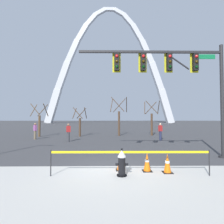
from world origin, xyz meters
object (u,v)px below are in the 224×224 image
pedestrian_walking_right (160,131)px  traffic_cone_curb_edge (147,162)px  traffic_cone_by_hydrant (167,163)px  traffic_cone_mid_sidewalk (120,161)px  pedestrian_walking_left (35,131)px  fire_hydrant (122,163)px  pedestrian_standing_center (68,132)px  traffic_signal_gantry (177,74)px  monument_arch (110,72)px

pedestrian_walking_right → traffic_cone_curb_edge: bearing=-108.8°
traffic_cone_by_hydrant → traffic_cone_mid_sidewalk: (-1.77, 0.36, 0.00)m
traffic_cone_mid_sidewalk → pedestrian_walking_left: (-7.69, 10.33, 0.46)m
fire_hydrant → pedestrian_standing_center: size_ratio=0.62×
pedestrian_standing_center → pedestrian_walking_right: same height
traffic_signal_gantry → pedestrian_walking_left: bearing=143.1°
traffic_cone_mid_sidewalk → traffic_signal_gantry: traffic_signal_gantry is taller
traffic_cone_mid_sidewalk → monument_arch: bearing=90.3°
traffic_cone_by_hydrant → monument_arch: monument_arch is taller
traffic_cone_mid_sidewalk → pedestrian_walking_left: pedestrian_walking_left is taller
monument_arch → pedestrian_standing_center: size_ratio=32.39×
traffic_cone_by_hydrant → traffic_signal_gantry: 4.97m
traffic_signal_gantry → pedestrian_walking_left: traffic_signal_gantry is taller
traffic_cone_by_hydrant → traffic_cone_mid_sidewalk: bearing=168.5°
traffic_cone_by_hydrant → pedestrian_walking_right: pedestrian_walking_right is taller
traffic_cone_mid_sidewalk → traffic_cone_curb_edge: bearing=-8.3°
traffic_signal_gantry → pedestrian_standing_center: size_ratio=4.92×
pedestrian_walking_left → traffic_cone_curb_edge: bearing=-50.2°
pedestrian_standing_center → pedestrian_walking_right: bearing=5.8°
traffic_cone_by_hydrant → traffic_signal_gantry: traffic_signal_gantry is taller
monument_arch → pedestrian_walking_left: size_ratio=32.39×
monument_arch → pedestrian_walking_left: 57.89m
traffic_cone_curb_edge → pedestrian_walking_left: pedestrian_walking_left is taller
pedestrian_standing_center → traffic_signal_gantry: bearing=-41.8°
traffic_cone_by_hydrant → pedestrian_standing_center: bearing=123.0°
fire_hydrant → monument_arch: monument_arch is taller
traffic_cone_by_hydrant → traffic_cone_mid_sidewalk: same height
fire_hydrant → monument_arch: size_ratio=0.02×
fire_hydrant → pedestrian_walking_right: 11.05m
monument_arch → traffic_signal_gantry: bearing=-86.7°
traffic_cone_by_hydrant → traffic_cone_mid_sidewalk: size_ratio=1.00×
pedestrian_walking_right → traffic_cone_mid_sidewalk: bearing=-114.5°
traffic_cone_by_hydrant → traffic_signal_gantry: (1.39, 2.53, 4.05)m
traffic_cone_mid_sidewalk → monument_arch: size_ratio=0.01×
monument_arch → pedestrian_walking_left: monument_arch is taller
monument_arch → pedestrian_walking_left: (-7.31, -53.86, -19.92)m
traffic_cone_curb_edge → pedestrian_walking_left: size_ratio=0.46×
monument_arch → pedestrian_walking_right: monument_arch is taller
traffic_cone_by_hydrant → traffic_cone_mid_sidewalk: 1.80m
traffic_cone_curb_edge → pedestrian_walking_right: size_ratio=0.46×
pedestrian_walking_right → traffic_signal_gantry: bearing=-99.0°
pedestrian_standing_center → pedestrian_walking_right: size_ratio=1.00×
traffic_signal_gantry → pedestrian_standing_center: traffic_signal_gantry is taller
pedestrian_walking_right → traffic_cone_by_hydrant: bearing=-104.6°
pedestrian_walking_left → pedestrian_walking_right: bearing=-4.1°
pedestrian_walking_left → monument_arch: bearing=82.3°
traffic_signal_gantry → traffic_cone_mid_sidewalk: bearing=-145.5°
pedestrian_walking_left → pedestrian_walking_right: size_ratio=1.00×
traffic_cone_mid_sidewalk → pedestrian_standing_center: pedestrian_standing_center is taller
traffic_cone_mid_sidewalk → traffic_signal_gantry: size_ratio=0.09×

